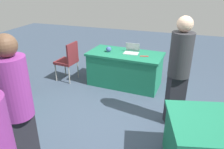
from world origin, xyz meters
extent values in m
plane|color=#3D4C60|center=(0.00, 0.00, 0.00)|extent=(14.40, 14.40, 0.00)
cube|color=#1E7A56|center=(0.33, -1.50, 0.74)|extent=(1.69, 0.92, 0.05)
cube|color=#1E7A56|center=(0.33, -1.50, 0.36)|extent=(1.63, 0.88, 0.71)
cylinder|color=#9E9993|center=(1.95, -1.13, 0.22)|extent=(0.03, 0.03, 0.43)
cylinder|color=#9E9993|center=(1.91, -1.51, 0.22)|extent=(0.03, 0.03, 0.43)
cylinder|color=#9E9993|center=(1.57, -1.09, 0.22)|extent=(0.03, 0.03, 0.43)
cylinder|color=#9E9993|center=(1.53, -1.47, 0.22)|extent=(0.03, 0.03, 0.43)
cube|color=maroon|center=(1.74, -1.30, 0.46)|extent=(0.48, 0.48, 0.06)
cube|color=maroon|center=(1.54, -1.28, 0.72)|extent=(0.08, 0.42, 0.45)
cube|color=#26262D|center=(-0.86, -0.35, 0.44)|extent=(0.33, 0.29, 0.88)
cylinder|color=#333338|center=(-0.86, -0.35, 1.22)|extent=(0.46, 0.46, 0.69)
sphere|color=beige|center=(-0.86, -0.35, 1.69)|extent=(0.24, 0.24, 0.24)
cube|color=#26262D|center=(0.77, 1.36, 0.44)|extent=(0.30, 0.33, 0.88)
cylinder|color=#8C338C|center=(0.77, 1.36, 1.22)|extent=(0.47, 0.47, 0.69)
sphere|color=brown|center=(0.77, 1.36, 1.69)|extent=(0.24, 0.24, 0.24)
cube|color=silver|center=(0.20, -1.51, 0.77)|extent=(0.32, 0.22, 0.02)
cube|color=#B7B7BC|center=(0.21, -1.65, 0.87)|extent=(0.31, 0.08, 0.19)
sphere|color=#3F5999|center=(0.72, -1.46, 0.82)|extent=(0.12, 0.12, 0.12)
cube|color=red|center=(-0.11, -1.41, 0.77)|extent=(0.18, 0.08, 0.01)
camera|label=1|loc=(-0.88, 2.97, 2.29)|focal=34.91mm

